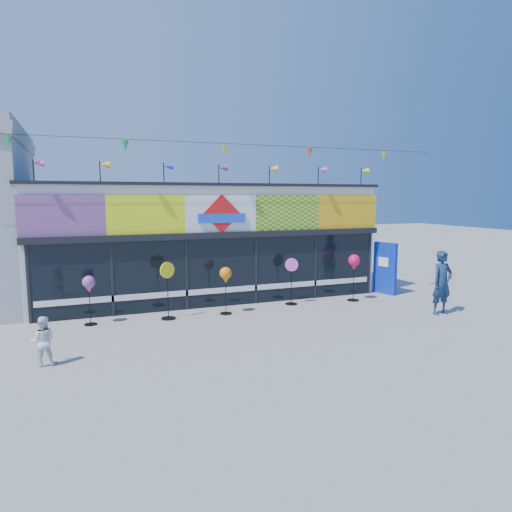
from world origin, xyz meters
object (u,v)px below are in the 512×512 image
blue_sign (385,268)px  spinner_2 (226,277)px  adult_man (442,283)px  spinner_3 (291,280)px  spinner_1 (168,289)px  child (43,341)px  spinner_4 (354,264)px  spinner_0 (89,286)px

blue_sign → spinner_2: 6.56m
spinner_2 → adult_man: size_ratio=0.75×
blue_sign → spinner_3: bearing=167.5°
spinner_2 → adult_man: 6.74m
spinner_2 → spinner_3: (2.47, 0.42, -0.35)m
spinner_1 → child: 4.31m
spinner_1 → spinner_3: 4.27m
adult_man → child: size_ratio=1.83×
spinner_1 → adult_man: adult_man is taller
adult_man → spinner_4: bearing=117.9°
spinner_4 → adult_man: size_ratio=0.83×
spinner_2 → spinner_4: 4.75m
blue_sign → spinner_4: 1.89m
adult_man → child: adult_man is taller
adult_man → child: (-11.29, -0.33, -0.45)m
adult_man → child: bearing=178.9°
spinner_0 → spinner_4: size_ratio=0.87×
spinner_0 → child: size_ratio=1.31×
spinner_3 → adult_man: adult_man is taller
spinner_2 → spinner_3: size_ratio=0.93×
spinner_2 → adult_man: adult_man is taller
spinner_0 → child: 3.22m
spinner_0 → spinner_2: (3.99, -0.23, 0.05)m
spinner_4 → child: spinner_4 is taller
spinner_1 → adult_man: 8.45m
spinner_1 → spinner_3: (4.26, 0.36, -0.07)m
spinner_1 → spinner_2: size_ratio=1.16×
child → adult_man: bearing=-171.5°
spinner_3 → blue_sign: bearing=4.3°
spinner_1 → child: (-3.22, -2.83, -0.37)m
spinner_4 → blue_sign: bearing=18.6°
child → spinner_3: bearing=-150.1°
spinner_4 → adult_man: bearing=-59.3°
spinner_3 → child: (-7.48, -3.19, -0.30)m
spinner_0 → spinner_1: bearing=-4.2°
spinner_2 → child: bearing=-151.1°
spinner_0 → spinner_4: 8.74m
spinner_4 → child: 10.22m
child → spinner_0: bearing=-102.1°
blue_sign → spinner_0: bearing=165.9°
spinner_0 → adult_man: bearing=-14.6°
blue_sign → adult_man: adult_man is taller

